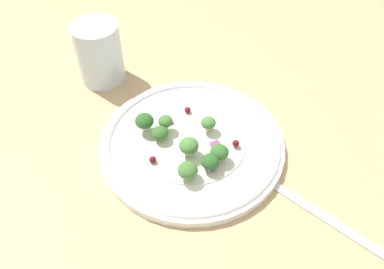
% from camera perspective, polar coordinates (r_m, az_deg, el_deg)
% --- Properties ---
extents(ground_plane, '(1.80, 1.80, 0.02)m').
position_cam_1_polar(ground_plane, '(0.60, -0.07, -0.39)').
color(ground_plane, tan).
extents(plate, '(0.26, 0.26, 0.02)m').
position_cam_1_polar(plate, '(0.57, -0.00, -1.25)').
color(plate, white).
rests_on(plate, ground_plane).
extents(dressing_pool, '(0.15, 0.15, 0.00)m').
position_cam_1_polar(dressing_pool, '(0.56, -0.00, -0.95)').
color(dressing_pool, white).
rests_on(dressing_pool, plate).
extents(broccoli_floret_0, '(0.02, 0.02, 0.02)m').
position_cam_1_polar(broccoli_floret_0, '(0.53, 4.04, -2.50)').
color(broccoli_floret_0, '#ADD18E').
rests_on(broccoli_floret_0, plate).
extents(broccoli_floret_1, '(0.03, 0.03, 0.03)m').
position_cam_1_polar(broccoli_floret_1, '(0.51, -0.60, -5.10)').
color(broccoli_floret_1, '#ADD18E').
rests_on(broccoli_floret_1, plate).
extents(broccoli_floret_2, '(0.02, 0.02, 0.02)m').
position_cam_1_polar(broccoli_floret_2, '(0.56, -4.59, 0.29)').
color(broccoli_floret_2, '#8EB77A').
rests_on(broccoli_floret_2, plate).
extents(broccoli_floret_3, '(0.03, 0.03, 0.03)m').
position_cam_1_polar(broccoli_floret_3, '(0.53, -0.45, -1.65)').
color(broccoli_floret_3, '#ADD18E').
rests_on(broccoli_floret_3, plate).
extents(broccoli_floret_4, '(0.02, 0.02, 0.02)m').
position_cam_1_polar(broccoli_floret_4, '(0.52, 2.55, -3.89)').
color(broccoli_floret_4, '#9EC684').
rests_on(broccoli_floret_4, plate).
extents(broccoli_floret_5, '(0.03, 0.03, 0.03)m').
position_cam_1_polar(broccoli_floret_5, '(0.57, -6.74, 1.86)').
color(broccoli_floret_5, '#ADD18E').
rests_on(broccoli_floret_5, plate).
extents(broccoli_floret_6, '(0.02, 0.02, 0.02)m').
position_cam_1_polar(broccoli_floret_6, '(0.57, -3.77, 1.84)').
color(broccoli_floret_6, '#ADD18E').
rests_on(broccoli_floret_6, plate).
extents(broccoli_floret_7, '(0.02, 0.02, 0.02)m').
position_cam_1_polar(broccoli_floret_7, '(0.57, 2.33, 1.63)').
color(broccoli_floret_7, '#9EC684').
rests_on(broccoli_floret_7, plate).
extents(cranberry_0, '(0.01, 0.01, 0.01)m').
position_cam_1_polar(cranberry_0, '(0.55, 6.21, -1.26)').
color(cranberry_0, maroon).
rests_on(cranberry_0, plate).
extents(cranberry_1, '(0.01, 0.01, 0.01)m').
position_cam_1_polar(cranberry_1, '(0.54, -5.57, -3.56)').
color(cranberry_1, maroon).
rests_on(cranberry_1, plate).
extents(cranberry_2, '(0.01, 0.01, 0.01)m').
position_cam_1_polar(cranberry_2, '(0.60, -0.63, 3.50)').
color(cranberry_2, maroon).
rests_on(cranberry_2, plate).
extents(onion_bit_0, '(0.02, 0.02, 0.01)m').
position_cam_1_polar(onion_bit_0, '(0.53, 2.66, -4.36)').
color(onion_bit_0, '#843D75').
rests_on(onion_bit_0, plate).
extents(onion_bit_1, '(0.01, 0.01, 0.00)m').
position_cam_1_polar(onion_bit_1, '(0.59, -3.28, 1.87)').
color(onion_bit_1, '#934C84').
rests_on(onion_bit_1, plate).
extents(onion_bit_2, '(0.01, 0.01, 0.00)m').
position_cam_1_polar(onion_bit_2, '(0.56, 3.37, -1.50)').
color(onion_bit_2, '#934C84').
rests_on(onion_bit_2, plate).
extents(fork, '(0.08, 0.18, 0.01)m').
position_cam_1_polar(fork, '(0.53, 15.80, -9.52)').
color(fork, silver).
rests_on(fork, ground_plane).
extents(water_glass, '(0.07, 0.07, 0.10)m').
position_cam_1_polar(water_glass, '(0.67, -12.96, 11.15)').
color(water_glass, silver).
rests_on(water_glass, ground_plane).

